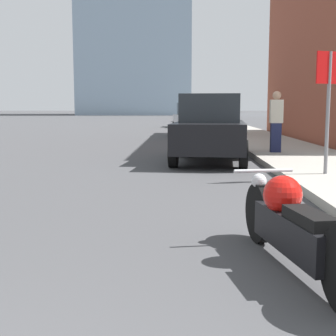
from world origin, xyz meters
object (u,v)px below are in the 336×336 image
at_px(parked_car_silver, 195,119).
at_px(stop_sign, 329,91).
at_px(parked_car_green, 191,115).
at_px(parked_car_black, 210,129).
at_px(parked_car_white, 192,113).
at_px(motorcycle, 291,225).
at_px(pedestrian, 276,121).
at_px(parked_car_yellow, 190,112).

distance_m(parked_car_silver, stop_sign, 14.06).
xyz_separation_m(parked_car_silver, parked_car_green, (0.05, 11.72, 0.04)).
distance_m(parked_car_green, stop_sign, 25.68).
distance_m(parked_car_black, parked_car_white, 35.16).
relative_size(motorcycle, pedestrian, 1.38).
xyz_separation_m(parked_car_silver, stop_sign, (2.18, -13.86, 0.88)).
xyz_separation_m(parked_car_white, stop_sign, (1.84, -38.32, 0.88)).
bearing_deg(stop_sign, parked_car_white, 92.75).
bearing_deg(parked_car_yellow, pedestrian, -90.45).
height_order(parked_car_black, parked_car_green, parked_car_black).
bearing_deg(parked_car_green, parked_car_white, 91.04).
xyz_separation_m(parked_car_yellow, stop_sign, (1.85, -50.65, 0.84)).
bearing_deg(parked_car_silver, parked_car_green, 85.31).
bearing_deg(stop_sign, motorcycle, -109.86).
relative_size(parked_car_black, parked_car_white, 0.96).
distance_m(parked_car_white, stop_sign, 38.37).
relative_size(parked_car_silver, pedestrian, 2.46).
height_order(motorcycle, parked_car_yellow, parked_car_yellow).
relative_size(parked_car_silver, parked_car_white, 1.00).
bearing_deg(motorcycle, parked_car_green, 80.51).
xyz_separation_m(parked_car_silver, parked_car_yellow, (0.33, 36.80, 0.04)).
height_order(stop_sign, pedestrian, stop_sign).
bearing_deg(parked_car_black, parked_car_yellow, 95.18).
distance_m(parked_car_silver, parked_car_yellow, 36.80).
bearing_deg(motorcycle, stop_sign, 60.04).
bearing_deg(parked_car_white, parked_car_silver, -93.93).
bearing_deg(parked_car_white, parked_car_yellow, 86.88).
bearing_deg(parked_car_silver, parked_car_white, 84.74).
bearing_deg(motorcycle, parked_car_silver, 81.02).
relative_size(parked_car_black, parked_car_silver, 0.96).
bearing_deg(pedestrian, stop_sign, -88.66).
distance_m(parked_car_silver, pedestrian, 9.69).
bearing_deg(parked_car_yellow, parked_car_white, -92.59).
bearing_deg(pedestrian, parked_car_black, -147.54).
relative_size(motorcycle, parked_car_white, 0.56).
xyz_separation_m(parked_car_black, stop_sign, (2.05, -3.16, 0.86)).
xyz_separation_m(motorcycle, parked_car_yellow, (-0.04, 55.66, 0.48)).
xyz_separation_m(motorcycle, parked_car_green, (-0.33, 30.59, 0.48)).
distance_m(parked_car_silver, parked_car_white, 24.46).
distance_m(parked_car_green, pedestrian, 21.28).
xyz_separation_m(motorcycle, parked_car_black, (-0.24, 8.17, 0.47)).
height_order(parked_car_black, parked_car_white, parked_car_black).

